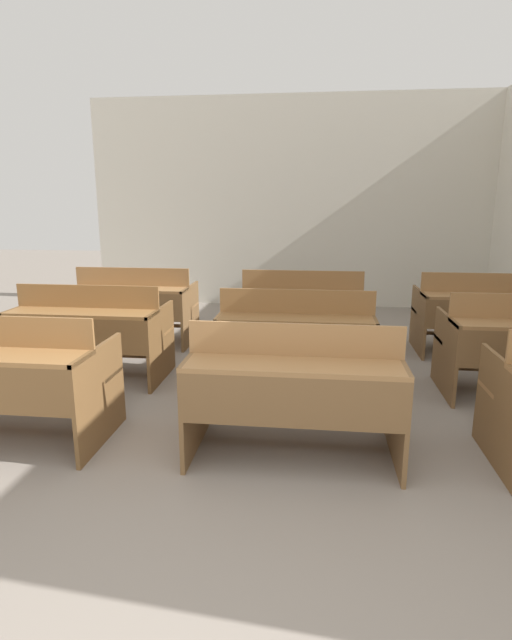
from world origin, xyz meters
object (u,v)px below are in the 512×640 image
(bench_third_right, at_px, (482,312))
(bench_second_center, at_px, (296,337))
(bench_third_left, at_px, (134,304))
(bench_front_left, at_px, (4,376))
(bench_second_left, at_px, (91,330))
(bench_front_center, at_px, (294,388))
(wastepaper_bin, at_px, (512,326))
(bench_third_center, at_px, (302,308))

(bench_third_right, bearing_deg, bench_second_center, -147.10)
(bench_third_left, relative_size, bench_third_right, 1.00)
(bench_front_left, xyz_separation_m, bench_third_left, (-0.01, 2.47, 0.00))
(bench_second_left, bearing_deg, bench_third_left, 91.74)
(bench_front_center, relative_size, bench_second_center, 1.00)
(bench_front_center, bearing_deg, wastepaper_bin, 51.35)
(bench_second_left, height_order, bench_second_center, same)
(bench_third_right, bearing_deg, bench_third_center, -179.33)
(bench_front_left, relative_size, bench_second_center, 1.00)
(bench_second_center, height_order, wastepaper_bin, bench_second_center)
(bench_second_left, xyz_separation_m, bench_third_center, (1.88, 1.20, 0.00))
(bench_front_center, xyz_separation_m, bench_third_center, (-0.02, 2.43, 0.00))
(bench_second_left, relative_size, bench_second_center, 1.00)
(wastepaper_bin, bearing_deg, bench_front_center, -128.65)
(bench_second_left, bearing_deg, bench_third_center, 32.68)
(bench_second_left, xyz_separation_m, bench_third_right, (3.78, 1.23, 0.00))
(bench_second_center, distance_m, bench_third_left, 2.26)
(bench_third_right, bearing_deg, bench_third_left, -179.86)
(bench_third_left, xyz_separation_m, bench_third_center, (1.91, -0.01, 0.00))
(bench_second_left, xyz_separation_m, bench_third_left, (-0.04, 1.22, 0.00))
(bench_second_left, bearing_deg, wastepaper_bin, 22.51)
(bench_front_left, bearing_deg, bench_second_center, 33.08)
(bench_third_left, bearing_deg, bench_second_left, -88.26)
(bench_front_left, bearing_deg, bench_third_left, 90.17)
(bench_third_center, bearing_deg, bench_second_center, -90.70)
(bench_second_left, distance_m, bench_third_left, 1.22)
(bench_second_center, distance_m, bench_third_center, 1.22)
(bench_third_left, bearing_deg, wastepaper_bin, 7.46)
(bench_front_center, bearing_deg, bench_third_left, 128.38)
(bench_third_left, height_order, bench_third_right, same)
(bench_front_center, xyz_separation_m, bench_second_left, (-1.90, 1.23, 0.00))
(bench_front_center, distance_m, wastepaper_bin, 3.87)
(bench_third_left, distance_m, bench_third_right, 3.82)
(bench_front_center, xyz_separation_m, bench_third_left, (-1.94, 2.45, 0.00))
(bench_third_right, bearing_deg, bench_second_left, -162.03)
(bench_third_center, bearing_deg, bench_third_right, 0.67)
(bench_front_left, height_order, bench_third_center, same)
(bench_front_center, height_order, bench_third_right, same)
(bench_second_center, height_order, bench_third_right, same)
(bench_front_center, relative_size, bench_second_left, 1.00)
(bench_second_left, xyz_separation_m, wastepaper_bin, (4.31, 1.79, -0.27))
(bench_third_left, relative_size, bench_third_center, 1.00)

